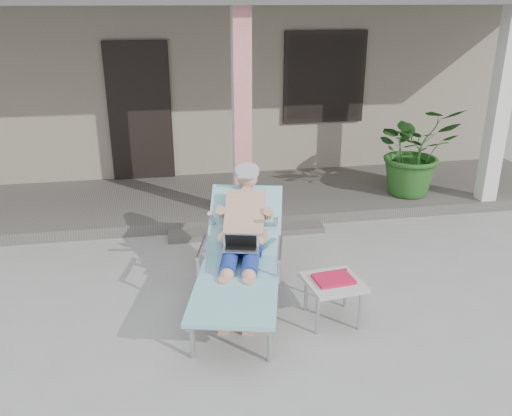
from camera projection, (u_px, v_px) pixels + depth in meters
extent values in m
plane|color=#9E9E99|center=(276.00, 311.00, 5.26)|extent=(60.00, 60.00, 0.00)
cube|color=gray|center=(209.00, 70.00, 10.67)|extent=(10.00, 5.00, 3.00)
cube|color=black|center=(140.00, 112.00, 8.25)|extent=(0.95, 0.06, 2.10)
cube|color=black|center=(325.00, 78.00, 8.56)|extent=(1.20, 0.06, 1.30)
cube|color=black|center=(325.00, 78.00, 8.55)|extent=(1.32, 0.05, 1.42)
cube|color=#605B56|center=(234.00, 198.00, 7.99)|extent=(10.00, 2.00, 0.15)
cube|color=red|center=(242.00, 117.00, 6.70)|extent=(0.22, 0.22, 2.61)
cube|color=silver|center=(499.00, 108.00, 7.27)|extent=(0.22, 0.22, 2.61)
cube|color=#605B56|center=(246.00, 231.00, 6.95)|extent=(2.00, 0.30, 0.07)
cylinder|color=#B7B7BC|center=(192.00, 339.00, 4.51)|extent=(0.04, 0.04, 0.38)
cylinder|color=#B7B7BC|center=(270.00, 342.00, 4.47)|extent=(0.04, 0.04, 0.38)
cylinder|color=#B7B7BC|center=(215.00, 265.00, 5.74)|extent=(0.04, 0.04, 0.38)
cylinder|color=#B7B7BC|center=(275.00, 267.00, 5.70)|extent=(0.04, 0.04, 0.38)
cube|color=#B7B7BC|center=(236.00, 289.00, 4.86)|extent=(0.93, 1.38, 0.03)
cube|color=#98E1EC|center=(236.00, 287.00, 4.85)|extent=(1.04, 1.45, 0.04)
cube|color=#B7B7BC|center=(245.00, 224.00, 5.63)|extent=(0.77, 0.74, 0.51)
cube|color=#98E1EC|center=(245.00, 221.00, 5.61)|extent=(0.89, 0.84, 0.58)
cylinder|color=#A6A6A8|center=(247.00, 170.00, 5.72)|extent=(0.31, 0.31, 0.13)
cube|color=silver|center=(241.00, 247.00, 5.20)|extent=(0.39, 0.32, 0.24)
cube|color=#B9B9B4|center=(333.00, 282.00, 4.98)|extent=(0.56, 0.56, 0.04)
cylinder|color=#B7B7BC|center=(318.00, 316.00, 4.84)|extent=(0.04, 0.04, 0.38)
cylinder|color=#B7B7BC|center=(360.00, 311.00, 4.90)|extent=(0.04, 0.04, 0.38)
cylinder|color=#B7B7BC|center=(306.00, 293.00, 5.21)|extent=(0.04, 0.04, 0.38)
cylinder|color=#B7B7BC|center=(346.00, 290.00, 5.27)|extent=(0.04, 0.04, 0.38)
cube|color=red|center=(334.00, 279.00, 4.97)|extent=(0.38, 0.30, 0.03)
cube|color=black|center=(329.00, 273.00, 5.09)|extent=(0.35, 0.06, 0.03)
imported|color=#26591E|center=(415.00, 150.00, 7.73)|extent=(1.19, 1.04, 1.30)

